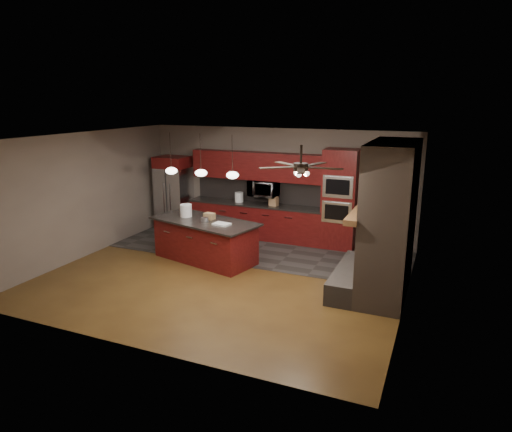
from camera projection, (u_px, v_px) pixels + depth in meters
The scene contains 22 objects.
ground at pixel (225, 276), 9.32m from camera, with size 7.00×7.00×0.00m, color brown.
ceiling at pixel (223, 137), 8.62m from camera, with size 7.00×6.00×0.02m, color white.
back_wall at pixel (277, 184), 11.64m from camera, with size 7.00×0.02×2.80m, color #73665C.
right_wall at pixel (411, 228), 7.65m from camera, with size 0.02×6.00×2.80m, color #73665C.
left_wall at pixel (86, 195), 10.29m from camera, with size 0.02×6.00×2.80m, color #73665C.
slate_tile_patch at pixel (259, 249), 10.93m from camera, with size 7.00×2.40×0.01m, color #373431.
fireplace_column at pixel (385, 225), 8.21m from camera, with size 1.30×2.10×2.80m.
back_cabinetry at pixel (256, 203), 11.72m from camera, with size 3.59×0.64×2.20m.
oven_tower at pixel (340, 200), 10.78m from camera, with size 0.80×0.63×2.38m.
microwave at pixel (264, 188), 11.55m from camera, with size 0.73×0.41×0.50m, color silver.
refrigerator at pixel (174, 193), 12.49m from camera, with size 0.85×0.75×2.00m.
kitchen_island at pixel (205, 240), 10.11m from camera, with size 2.61×1.65×0.92m.
white_bucket at pixel (186, 211), 10.27m from camera, with size 0.26×0.26×0.28m, color white.
paint_can at pixel (205, 220), 9.83m from camera, with size 0.16×0.16×0.11m, color #B4B4B9.
paint_tray at pixel (222, 224), 9.64m from camera, with size 0.35×0.25×0.04m, color white.
cardboard_box at pixel (209, 216), 10.07m from camera, with size 0.22×0.16×0.14m, color #99794F.
counter_bucket at pixel (239, 197), 11.83m from camera, with size 0.22×0.22×0.25m, color white.
counter_box at pixel (274, 201), 11.41m from camera, with size 0.21×0.16×0.23m, color #A37D54.
pendant_left at pixel (171, 171), 10.07m from camera, with size 0.26×0.26×0.92m.
pendant_center at pixel (201, 173), 9.79m from camera, with size 0.26×0.26×0.92m.
pendant_right at pixel (232, 175), 9.51m from camera, with size 0.26×0.26×0.92m.
ceiling_fan at pixel (301, 166), 7.31m from camera, with size 1.27×1.33×0.41m.
Camera 1 is at (3.97, -7.78, 3.52)m, focal length 32.00 mm.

